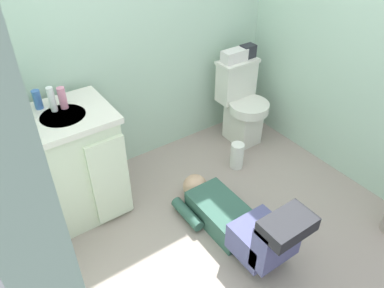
{
  "coord_description": "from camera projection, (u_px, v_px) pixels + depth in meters",
  "views": [
    {
      "loc": [
        -1.2,
        -1.35,
        2.03
      ],
      "look_at": [
        0.01,
        0.41,
        0.45
      ],
      "focal_mm": 34.33,
      "sensor_mm": 36.0,
      "label": 1
    }
  ],
  "objects": [
    {
      "name": "bottle_pink",
      "position": [
        62.0,
        98.0,
        2.3
      ],
      "size": [
        0.05,
        0.05,
        0.14
      ],
      "primitive_type": "cylinder",
      "color": "pink",
      "rests_on": "vanity_cabinet"
    },
    {
      "name": "paper_towel_roll",
      "position": [
        237.0,
        156.0,
        3.08
      ],
      "size": [
        0.11,
        0.11,
        0.23
      ],
      "primitive_type": "cylinder",
      "color": "white",
      "rests_on": "ground_plane"
    },
    {
      "name": "tissue_box",
      "position": [
        234.0,
        56.0,
        3.06
      ],
      "size": [
        0.22,
        0.11,
        0.1
      ],
      "primitive_type": "cube",
      "color": "silver",
      "rests_on": "toilet"
    },
    {
      "name": "toiletry_bag",
      "position": [
        248.0,
        51.0,
        3.13
      ],
      "size": [
        0.12,
        0.09,
        0.11
      ],
      "primitive_type": "cube",
      "color": "#26262D",
      "rests_on": "toilet"
    },
    {
      "name": "wall_back",
      "position": [
        138.0,
        16.0,
        2.65
      ],
      "size": [
        2.48,
        0.08,
        2.4
      ],
      "primitive_type": "cube",
      "color": "#B1D0BA",
      "rests_on": "ground_plane"
    },
    {
      "name": "bottle_white",
      "position": [
        52.0,
        99.0,
        2.27
      ],
      "size": [
        0.04,
        0.04,
        0.16
      ],
      "primitive_type": "cylinder",
      "color": "white",
      "rests_on": "vanity_cabinet"
    },
    {
      "name": "soap_dispenser",
      "position": [
        22.0,
        105.0,
        2.24
      ],
      "size": [
        0.06,
        0.06,
        0.17
      ],
      "color": "#4A9E56",
      "rests_on": "vanity_cabinet"
    },
    {
      "name": "faucet",
      "position": [
        53.0,
        98.0,
        2.35
      ],
      "size": [
        0.02,
        0.02,
        0.1
      ],
      "primitive_type": "cylinder",
      "color": "silver",
      "rests_on": "vanity_cabinet"
    },
    {
      "name": "vanity_cabinet",
      "position": [
        75.0,
        164.0,
        2.52
      ],
      "size": [
        0.6,
        0.53,
        0.82
      ],
      "color": "silver",
      "rests_on": "ground_plane"
    },
    {
      "name": "toilet",
      "position": [
        241.0,
        104.0,
        3.28
      ],
      "size": [
        0.36,
        0.46,
        0.75
      ],
      "color": "silver",
      "rests_on": "ground_plane"
    },
    {
      "name": "ground_plane",
      "position": [
        223.0,
        224.0,
        2.66
      ],
      "size": [
        2.82,
        3.08,
        0.04
      ],
      "primitive_type": "cube",
      "color": "gray"
    },
    {
      "name": "wall_right",
      "position": [
        370.0,
        25.0,
        2.48
      ],
      "size": [
        0.08,
        2.08,
        2.4
      ],
      "primitive_type": "cube",
      "color": "#B1D0BA",
      "rests_on": "ground_plane"
    },
    {
      "name": "bottle_blue",
      "position": [
        37.0,
        100.0,
        2.3
      ],
      "size": [
        0.05,
        0.05,
        0.13
      ],
      "primitive_type": "cylinder",
      "color": "#3F6BB7",
      "rests_on": "vanity_cabinet"
    },
    {
      "name": "person_plumber",
      "position": [
        239.0,
        221.0,
        2.42
      ],
      "size": [
        0.39,
        1.06,
        0.52
      ],
      "color": "#33594C",
      "rests_on": "ground_plane"
    }
  ]
}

